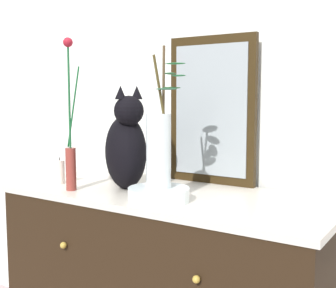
# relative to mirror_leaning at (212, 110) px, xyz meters

# --- Properties ---
(wall_back) EXTENTS (4.40, 0.08, 2.60)m
(wall_back) POSITION_rel_mirror_leaning_xyz_m (-0.05, 0.10, 0.19)
(wall_back) COLOR silver
(wall_back) RESTS_ON ground_plane
(mirror_leaning) EXTENTS (0.38, 0.03, 0.60)m
(mirror_leaning) POSITION_rel_mirror_leaning_xyz_m (0.00, 0.00, 0.00)
(mirror_leaning) COLOR black
(mirror_leaning) RESTS_ON sideboard
(cat_sitting) EXTENTS (0.39, 0.35, 0.39)m
(cat_sitting) POSITION_rel_mirror_leaning_xyz_m (-0.22, -0.28, -0.14)
(cat_sitting) COLOR black
(cat_sitting) RESTS_ON sideboard
(vase_slim_green) EXTENTS (0.07, 0.04, 0.57)m
(vase_slim_green) POSITION_rel_mirror_leaning_xyz_m (-0.38, -0.41, -0.12)
(vase_slim_green) COLOR maroon
(vase_slim_green) RESTS_ON sideboard
(bowl_porcelain) EXTENTS (0.21, 0.21, 0.05)m
(bowl_porcelain) POSITION_rel_mirror_leaning_xyz_m (-0.00, -0.38, -0.27)
(bowl_porcelain) COLOR white
(bowl_porcelain) RESTS_ON sideboard
(vase_glass_clear) EXTENTS (0.13, 0.13, 0.47)m
(vase_glass_clear) POSITION_rel_mirror_leaning_xyz_m (0.00, -0.38, -0.11)
(vase_glass_clear) COLOR silver
(vase_glass_clear) RESTS_ON bowl_porcelain
(candle_pillar) EXTENTS (0.04, 0.04, 0.11)m
(candle_pillar) POSITION_rel_mirror_leaning_xyz_m (-0.51, -0.35, -0.25)
(candle_pillar) COLOR beige
(candle_pillar) RESTS_ON sideboard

